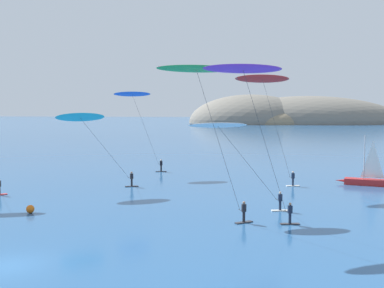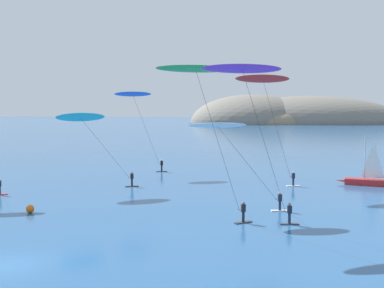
{
  "view_description": "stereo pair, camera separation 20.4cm",
  "coord_description": "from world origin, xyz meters",
  "px_view_note": "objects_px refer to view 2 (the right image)",
  "views": [
    {
      "loc": [
        13.69,
        -25.56,
        9.37
      ],
      "look_at": [
        8.06,
        22.15,
        5.29
      ],
      "focal_mm": 45.0,
      "sensor_mm": 36.0,
      "label": 1
    },
    {
      "loc": [
        13.9,
        -25.54,
        9.37
      ],
      "look_at": [
        8.06,
        22.15,
        5.29
      ],
      "focal_mm": 45.0,
      "sensor_mm": 36.0,
      "label": 2
    }
  ],
  "objects_px": {
    "kitesurfer_cyan": "(84,122)",
    "kitesurfer_red": "(265,86)",
    "kitesurfer_purple": "(246,81)",
    "kitesurfer_blue": "(135,100)",
    "kitesurfer_green": "(200,82)",
    "sailboat_near": "(364,179)",
    "marker_buoy": "(30,209)",
    "kitesurfer_white": "(222,131)"
  },
  "relations": [
    {
      "from": "kitesurfer_cyan",
      "to": "kitesurfer_blue",
      "type": "xyz_separation_m",
      "value": [
        2.3,
        13.45,
        2.45
      ]
    },
    {
      "from": "kitesurfer_blue",
      "to": "marker_buoy",
      "type": "height_order",
      "value": "kitesurfer_blue"
    },
    {
      "from": "kitesurfer_white",
      "to": "kitesurfer_green",
      "type": "xyz_separation_m",
      "value": [
        -1.43,
        -4.54,
        3.95
      ]
    },
    {
      "from": "marker_buoy",
      "to": "kitesurfer_cyan",
      "type": "bearing_deg",
      "value": 84.96
    },
    {
      "from": "kitesurfer_blue",
      "to": "marker_buoy",
      "type": "distance_m",
      "value": 26.58
    },
    {
      "from": "kitesurfer_green",
      "to": "marker_buoy",
      "type": "height_order",
      "value": "kitesurfer_green"
    },
    {
      "from": "kitesurfer_white",
      "to": "kitesurfer_green",
      "type": "bearing_deg",
      "value": -107.44
    },
    {
      "from": "kitesurfer_purple",
      "to": "marker_buoy",
      "type": "bearing_deg",
      "value": 172.63
    },
    {
      "from": "kitesurfer_purple",
      "to": "kitesurfer_red",
      "type": "distance_m",
      "value": 17.42
    },
    {
      "from": "marker_buoy",
      "to": "kitesurfer_blue",
      "type": "bearing_deg",
      "value": 82.41
    },
    {
      "from": "sailboat_near",
      "to": "kitesurfer_cyan",
      "type": "relative_size",
      "value": 0.7
    },
    {
      "from": "kitesurfer_cyan",
      "to": "kitesurfer_red",
      "type": "height_order",
      "value": "kitesurfer_red"
    },
    {
      "from": "kitesurfer_blue",
      "to": "marker_buoy",
      "type": "relative_size",
      "value": 15.69
    },
    {
      "from": "sailboat_near",
      "to": "marker_buoy",
      "type": "xyz_separation_m",
      "value": [
        -31.69,
        -18.13,
        -0.29
      ]
    },
    {
      "from": "kitesurfer_blue",
      "to": "kitesurfer_cyan",
      "type": "bearing_deg",
      "value": -99.68
    },
    {
      "from": "kitesurfer_purple",
      "to": "kitesurfer_green",
      "type": "relative_size",
      "value": 1.01
    },
    {
      "from": "kitesurfer_blue",
      "to": "kitesurfer_green",
      "type": "distance_m",
      "value": 29.67
    },
    {
      "from": "kitesurfer_cyan",
      "to": "kitesurfer_purple",
      "type": "xyz_separation_m",
      "value": [
        17.34,
        -13.55,
        3.65
      ]
    },
    {
      "from": "sailboat_near",
      "to": "marker_buoy",
      "type": "relative_size",
      "value": 8.48
    },
    {
      "from": "sailboat_near",
      "to": "kitesurfer_green",
      "type": "height_order",
      "value": "kitesurfer_green"
    },
    {
      "from": "kitesurfer_blue",
      "to": "kitesurfer_red",
      "type": "distance_m",
      "value": 19.54
    },
    {
      "from": "kitesurfer_purple",
      "to": "marker_buoy",
      "type": "xyz_separation_m",
      "value": [
        -18.33,
        2.37,
        -10.65
      ]
    },
    {
      "from": "kitesurfer_cyan",
      "to": "kitesurfer_white",
      "type": "height_order",
      "value": "kitesurfer_cyan"
    },
    {
      "from": "kitesurfer_cyan",
      "to": "kitesurfer_white",
      "type": "bearing_deg",
      "value": -31.2
    },
    {
      "from": "kitesurfer_cyan",
      "to": "kitesurfer_red",
      "type": "xyz_separation_m",
      "value": [
        19.2,
        3.76,
        3.89
      ]
    },
    {
      "from": "marker_buoy",
      "to": "kitesurfer_white",
      "type": "bearing_deg",
      "value": 6.63
    },
    {
      "from": "kitesurfer_white",
      "to": "marker_buoy",
      "type": "relative_size",
      "value": 12.51
    },
    {
      "from": "sailboat_near",
      "to": "kitesurfer_blue",
      "type": "relative_size",
      "value": 0.54
    },
    {
      "from": "kitesurfer_purple",
      "to": "kitesurfer_blue",
      "type": "distance_m",
      "value": 30.94
    },
    {
      "from": "sailboat_near",
      "to": "kitesurfer_red",
      "type": "xyz_separation_m",
      "value": [
        -11.5,
        -3.18,
        10.6
      ]
    },
    {
      "from": "kitesurfer_white",
      "to": "marker_buoy",
      "type": "xyz_separation_m",
      "value": [
        -16.32,
        -1.9,
        -6.67
      ]
    },
    {
      "from": "kitesurfer_green",
      "to": "marker_buoy",
      "type": "distance_m",
      "value": 18.48
    },
    {
      "from": "sailboat_near",
      "to": "kitesurfer_red",
      "type": "distance_m",
      "value": 15.96
    },
    {
      "from": "kitesurfer_purple",
      "to": "kitesurfer_red",
      "type": "bearing_deg",
      "value": 83.88
    },
    {
      "from": "kitesurfer_white",
      "to": "kitesurfer_cyan",
      "type": "bearing_deg",
      "value": 148.8
    },
    {
      "from": "kitesurfer_blue",
      "to": "kitesurfer_red",
      "type": "height_order",
      "value": "kitesurfer_red"
    },
    {
      "from": "kitesurfer_blue",
      "to": "kitesurfer_green",
      "type": "relative_size",
      "value": 0.9
    },
    {
      "from": "kitesurfer_cyan",
      "to": "kitesurfer_white",
      "type": "distance_m",
      "value": 17.93
    },
    {
      "from": "kitesurfer_purple",
      "to": "kitesurfer_blue",
      "type": "relative_size",
      "value": 1.12
    },
    {
      "from": "kitesurfer_blue",
      "to": "marker_buoy",
      "type": "xyz_separation_m",
      "value": [
        -3.28,
        -24.63,
        -9.45
      ]
    },
    {
      "from": "kitesurfer_blue",
      "to": "kitesurfer_green",
      "type": "bearing_deg",
      "value": -66.95
    },
    {
      "from": "sailboat_near",
      "to": "marker_buoy",
      "type": "height_order",
      "value": "sailboat_near"
    }
  ]
}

